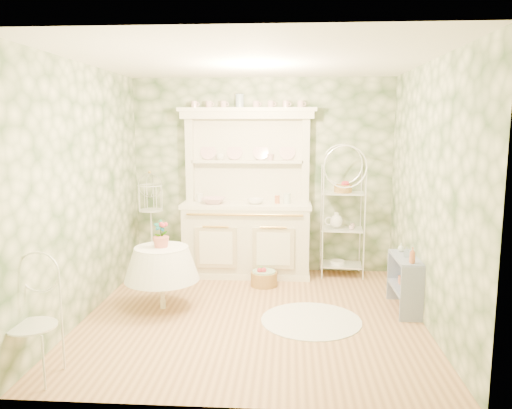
# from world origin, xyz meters

# --- Properties ---
(floor) EXTENTS (3.60, 3.60, 0.00)m
(floor) POSITION_xyz_m (0.00, 0.00, 0.00)
(floor) COLOR tan
(floor) RESTS_ON ground
(ceiling) EXTENTS (3.60, 3.60, 0.00)m
(ceiling) POSITION_xyz_m (0.00, 0.00, 2.70)
(ceiling) COLOR white
(ceiling) RESTS_ON floor
(wall_left) EXTENTS (3.60, 3.60, 0.00)m
(wall_left) POSITION_xyz_m (-1.80, 0.00, 1.35)
(wall_left) COLOR beige
(wall_left) RESTS_ON floor
(wall_right) EXTENTS (3.60, 3.60, 0.00)m
(wall_right) POSITION_xyz_m (1.80, 0.00, 1.35)
(wall_right) COLOR beige
(wall_right) RESTS_ON floor
(wall_back) EXTENTS (3.60, 3.60, 0.00)m
(wall_back) POSITION_xyz_m (0.00, 1.80, 1.35)
(wall_back) COLOR beige
(wall_back) RESTS_ON floor
(wall_front) EXTENTS (3.60, 3.60, 0.00)m
(wall_front) POSITION_xyz_m (0.00, -1.80, 1.35)
(wall_front) COLOR beige
(wall_front) RESTS_ON floor
(kitchen_dresser) EXTENTS (1.87, 0.61, 2.29)m
(kitchen_dresser) POSITION_xyz_m (-0.20, 1.52, 1.15)
(kitchen_dresser) COLOR white
(kitchen_dresser) RESTS_ON floor
(bakers_rack) EXTENTS (0.64, 0.48, 1.93)m
(bakers_rack) POSITION_xyz_m (1.11, 1.59, 0.97)
(bakers_rack) COLOR white
(bakers_rack) RESTS_ON floor
(side_shelf) EXTENTS (0.28, 0.68, 0.57)m
(side_shelf) POSITION_xyz_m (1.68, 0.30, 0.29)
(side_shelf) COLOR #8590AF
(side_shelf) RESTS_ON floor
(round_table) EXTENTS (0.73, 0.73, 0.64)m
(round_table) POSITION_xyz_m (-1.03, 0.15, 0.32)
(round_table) COLOR white
(round_table) RESTS_ON floor
(cafe_chair) EXTENTS (0.36, 0.36, 0.79)m
(cafe_chair) POSITION_xyz_m (-1.68, -1.48, 0.40)
(cafe_chair) COLOR white
(cafe_chair) RESTS_ON floor
(birdcage_stand) EXTENTS (0.35, 0.35, 1.40)m
(birdcage_stand) POSITION_xyz_m (-1.50, 1.43, 0.70)
(birdcage_stand) COLOR white
(birdcage_stand) RESTS_ON floor
(floor_basket) EXTENTS (0.42, 0.42, 0.23)m
(floor_basket) POSITION_xyz_m (0.07, 1.04, 0.11)
(floor_basket) COLOR #AE8244
(floor_basket) RESTS_ON floor
(lace_rug) EXTENTS (1.25, 1.25, 0.01)m
(lace_rug) POSITION_xyz_m (0.63, -0.10, 0.00)
(lace_rug) COLOR white
(lace_rug) RESTS_ON floor
(bowl_floral) EXTENTS (0.35, 0.35, 0.08)m
(bowl_floral) POSITION_xyz_m (-0.63, 1.44, 1.02)
(bowl_floral) COLOR white
(bowl_floral) RESTS_ON kitchen_dresser
(bowl_white) EXTENTS (0.25, 0.25, 0.07)m
(bowl_white) POSITION_xyz_m (-0.07, 1.45, 1.02)
(bowl_white) COLOR white
(bowl_white) RESTS_ON kitchen_dresser
(cup_left) EXTENTS (0.14, 0.14, 0.09)m
(cup_left) POSITION_xyz_m (-0.57, 1.68, 1.61)
(cup_left) COLOR white
(cup_left) RESTS_ON kitchen_dresser
(cup_right) EXTENTS (0.10, 0.10, 0.09)m
(cup_right) POSITION_xyz_m (0.11, 1.68, 1.61)
(cup_right) COLOR white
(cup_right) RESTS_ON kitchen_dresser
(potted_geranium) EXTENTS (0.18, 0.14, 0.29)m
(potted_geranium) POSITION_xyz_m (-1.04, 0.18, 0.85)
(potted_geranium) COLOR #3F7238
(potted_geranium) RESTS_ON round_table
(bottle_amber) EXTENTS (0.07, 0.07, 0.17)m
(bottle_amber) POSITION_xyz_m (1.68, 0.03, 0.68)
(bottle_amber) COLOR #C26A42
(bottle_amber) RESTS_ON side_shelf
(bottle_blue) EXTENTS (0.06, 0.06, 0.11)m
(bottle_blue) POSITION_xyz_m (1.68, 0.29, 0.65)
(bottle_blue) COLOR #92A7BB
(bottle_blue) RESTS_ON side_shelf
(bottle_glass) EXTENTS (0.09, 0.09, 0.10)m
(bottle_glass) POSITION_xyz_m (1.67, 0.52, 0.65)
(bottle_glass) COLOR silver
(bottle_glass) RESTS_ON side_shelf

